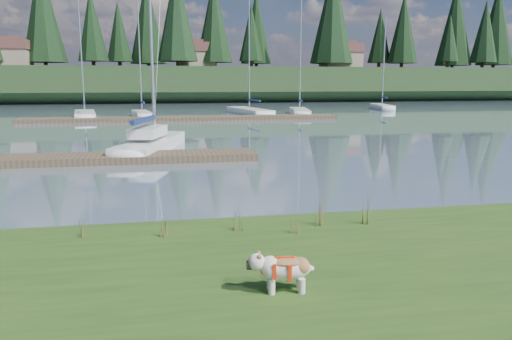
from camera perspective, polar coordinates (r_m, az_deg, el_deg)
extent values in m
plane|color=gray|center=(42.07, -10.99, 5.55)|extent=(200.00, 200.00, 0.00)
cube|color=#2B4A18|center=(6.72, -10.93, -17.73)|extent=(60.00, 9.00, 0.35)
cube|color=black|center=(84.95, -11.06, 9.52)|extent=(200.00, 20.00, 5.00)
cylinder|color=silver|center=(7.16, 1.79, -13.20)|extent=(0.10, 0.10, 0.21)
cylinder|color=silver|center=(7.36, 1.62, -12.55)|extent=(0.10, 0.10, 0.21)
cylinder|color=silver|center=(7.21, 5.25, -13.06)|extent=(0.10, 0.10, 0.21)
cylinder|color=silver|center=(7.41, 4.98, -12.42)|extent=(0.10, 0.10, 0.21)
ellipsoid|color=silver|center=(7.20, 3.52, -11.17)|extent=(0.74, 0.43, 0.33)
ellipsoid|color=#996739|center=(7.16, 3.53, -10.38)|extent=(0.53, 0.39, 0.12)
ellipsoid|color=silver|center=(7.12, 0.07, -10.48)|extent=(0.27, 0.28, 0.24)
cube|color=black|center=(7.13, -0.80, -10.82)|extent=(0.09, 0.13, 0.10)
cube|color=white|center=(24.11, -11.89, 2.67)|extent=(3.46, 7.48, 0.70)
ellipsoid|color=white|center=(27.62, -9.85, 3.68)|extent=(2.05, 2.33, 0.70)
cylinder|color=silver|center=(24.74, -12.00, 17.06)|extent=(0.14, 0.14, 11.06)
cube|color=#142450|center=(22.95, -12.74, 5.61)|extent=(1.04, 3.26, 0.20)
cube|color=white|center=(23.63, -12.23, 4.30)|extent=(1.80, 2.86, 0.45)
cube|color=#4C3D2C|center=(21.57, -21.67, 1.11)|extent=(16.00, 2.00, 0.30)
cube|color=#4C3D2C|center=(42.10, -8.26, 5.84)|extent=(26.00, 2.20, 0.30)
cube|color=white|center=(46.53, -18.96, 5.89)|extent=(2.72, 7.50, 0.70)
ellipsoid|color=white|center=(50.20, -19.00, 6.17)|extent=(1.88, 2.21, 0.70)
cylinder|color=silver|center=(46.54, -19.42, 13.66)|extent=(0.12, 0.12, 11.47)
cube|color=#142450|center=(45.47, -19.04, 7.29)|extent=(0.62, 2.92, 0.20)
cube|color=white|center=(45.51, -12.89, 6.10)|extent=(2.11, 5.91, 0.70)
ellipsoid|color=white|center=(48.38, -13.26, 6.32)|extent=(1.47, 1.74, 0.70)
cylinder|color=silver|center=(45.45, -13.15, 12.57)|extent=(0.12, 0.12, 9.11)
cube|color=#142450|center=(44.66, -12.84, 7.55)|extent=(0.52, 2.31, 0.20)
cube|color=white|center=(49.12, -0.76, 6.64)|extent=(3.42, 8.75, 0.70)
ellipsoid|color=white|center=(53.14, -2.37, 6.91)|extent=(2.25, 2.62, 0.70)
cylinder|color=silver|center=(49.20, -0.78, 14.98)|extent=(0.12, 0.12, 13.13)
cube|color=#142450|center=(47.97, -0.28, 7.97)|extent=(0.80, 3.38, 0.20)
cube|color=white|center=(48.59, 5.00, 6.57)|extent=(2.78, 6.95, 0.70)
ellipsoid|color=white|center=(51.96, 4.67, 6.81)|extent=(1.80, 2.09, 0.70)
cylinder|color=silver|center=(48.57, 5.11, 13.43)|extent=(0.12, 0.12, 10.46)
cube|color=#142450|center=(47.61, 5.12, 7.91)|extent=(0.70, 2.69, 0.20)
cube|color=white|center=(58.82, 14.20, 6.93)|extent=(2.67, 6.49, 0.70)
ellipsoid|color=white|center=(61.90, 13.51, 7.11)|extent=(1.70, 1.97, 0.70)
cylinder|color=silver|center=(58.78, 14.43, 12.10)|extent=(0.12, 0.12, 9.45)
cube|color=#142450|center=(57.93, 14.45, 8.04)|extent=(0.70, 2.51, 0.20)
cone|color=#475B23|center=(9.76, -10.45, -6.17)|extent=(0.03, 0.03, 0.45)
cone|color=brown|center=(9.71, -9.78, -6.52)|extent=(0.03, 0.03, 0.36)
cone|color=#475B23|center=(9.78, -10.10, -5.99)|extent=(0.03, 0.03, 0.50)
cone|color=brown|center=(9.75, -9.60, -6.58)|extent=(0.03, 0.03, 0.32)
cone|color=#475B23|center=(9.69, -10.32, -6.43)|extent=(0.03, 0.03, 0.41)
cone|color=#475B23|center=(9.99, -2.56, -5.37)|extent=(0.03, 0.03, 0.53)
cone|color=brown|center=(9.96, -1.87, -5.74)|extent=(0.03, 0.03, 0.43)
cone|color=#475B23|center=(10.02, -2.25, -5.16)|extent=(0.03, 0.03, 0.59)
cone|color=brown|center=(10.01, -1.73, -5.82)|extent=(0.03, 0.03, 0.37)
cone|color=#475B23|center=(9.93, -2.38, -5.63)|extent=(0.03, 0.03, 0.48)
cone|color=#475B23|center=(10.33, 6.90, -4.42)|extent=(0.03, 0.03, 0.71)
cone|color=brown|center=(10.32, 7.60, -4.86)|extent=(0.03, 0.03, 0.57)
cone|color=#475B23|center=(10.37, 7.17, -4.17)|extent=(0.03, 0.03, 0.78)
cone|color=brown|center=(10.37, 7.68, -4.98)|extent=(0.03, 0.03, 0.49)
cone|color=#475B23|center=(10.27, 7.14, -4.71)|extent=(0.03, 0.03, 0.64)
cone|color=#475B23|center=(10.18, -19.78, -5.96)|extent=(0.03, 0.03, 0.44)
cone|color=brown|center=(10.11, -19.20, -6.30)|extent=(0.03, 0.03, 0.35)
cone|color=#475B23|center=(10.19, -19.42, -5.79)|extent=(0.03, 0.03, 0.48)
cone|color=brown|center=(10.15, -18.99, -6.35)|extent=(0.03, 0.03, 0.31)
cone|color=#475B23|center=(10.11, -19.73, -6.20)|extent=(0.03, 0.03, 0.40)
cone|color=#475B23|center=(9.85, 3.95, -6.22)|extent=(0.03, 0.03, 0.34)
cone|color=brown|center=(9.82, 4.68, -6.49)|extent=(0.03, 0.03, 0.27)
cone|color=#475B23|center=(9.88, 4.24, -6.06)|extent=(0.03, 0.03, 0.37)
cone|color=brown|center=(9.87, 4.78, -6.50)|extent=(0.03, 0.03, 0.24)
cone|color=#475B23|center=(9.78, 4.18, -6.44)|extent=(0.03, 0.03, 0.30)
cone|color=#475B23|center=(10.63, 12.20, -4.32)|extent=(0.03, 0.03, 0.65)
cone|color=brown|center=(10.63, 12.88, -4.71)|extent=(0.03, 0.03, 0.52)
cone|color=#475B23|center=(10.68, 12.44, -4.09)|extent=(0.03, 0.03, 0.71)
cone|color=brown|center=(10.69, 12.94, -4.81)|extent=(0.03, 0.03, 0.45)
cone|color=#475B23|center=(10.58, 12.46, -4.59)|extent=(0.03, 0.03, 0.58)
cube|color=#33281C|center=(10.84, -10.94, -7.32)|extent=(60.00, 0.50, 0.14)
cylinder|color=#382619|center=(84.59, -18.07, 11.51)|extent=(0.60, 0.60, 1.80)
cone|color=black|center=(84.97, -18.29, 15.45)|extent=(4.84, 4.84, 11.00)
cylinder|color=#382619|center=(78.04, -8.90, 12.03)|extent=(0.60, 0.60, 1.80)
cone|color=black|center=(78.61, -9.05, 17.28)|extent=(6.16, 6.16, 14.00)
cylinder|color=#382619|center=(83.33, -0.54, 12.03)|extent=(0.60, 0.60, 1.80)
cone|color=black|center=(83.63, -0.55, 15.42)|extent=(3.96, 3.96, 9.00)
cylinder|color=#382619|center=(84.71, 8.58, 11.89)|extent=(0.60, 0.60, 1.80)
cone|color=black|center=(85.35, 8.73, 17.33)|extent=(7.04, 7.04, 16.00)
cylinder|color=#382619|center=(92.96, 16.29, 11.44)|extent=(0.60, 0.60, 1.80)
cone|color=black|center=(93.35, 16.49, 15.31)|extent=(5.28, 5.28, 12.00)
cylinder|color=#382619|center=(96.19, 24.44, 10.90)|extent=(0.60, 0.60, 1.80)
cone|color=black|center=(96.51, 24.69, 14.23)|extent=(4.62, 4.62, 10.50)
cube|color=gray|center=(84.93, -26.46, 11.29)|extent=(6.00, 5.00, 2.80)
cube|color=brown|center=(85.03, -26.58, 12.70)|extent=(6.30, 5.30, 1.40)
cube|color=brown|center=(85.08, -26.62, 13.23)|extent=(4.20, 3.60, 0.70)
cube|color=gray|center=(83.21, -6.93, 12.31)|extent=(6.00, 5.00, 2.80)
cube|color=brown|center=(83.31, -6.96, 13.75)|extent=(6.30, 5.30, 1.40)
cube|color=brown|center=(83.37, -6.97, 14.30)|extent=(4.20, 3.60, 0.70)
cube|color=gray|center=(86.35, 9.65, 12.16)|extent=(6.00, 5.00, 2.80)
cube|color=brown|center=(86.45, 9.69, 13.55)|extent=(6.30, 5.30, 1.40)
cube|color=brown|center=(86.50, 9.71, 14.08)|extent=(4.20, 3.60, 0.70)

